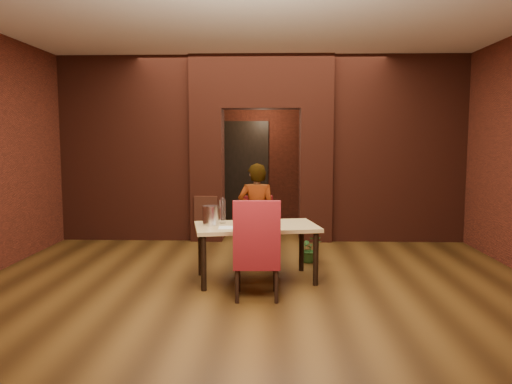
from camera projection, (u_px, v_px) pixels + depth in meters
floor at (258, 268)px, 6.91m from camera, size 8.00×8.00×0.00m
ceiling at (258, 31)px, 6.58m from camera, size 7.00×8.00×0.04m
wall_back at (263, 147)px, 10.72m from camera, size 7.00×0.04×3.20m
wall_front at (238, 170)px, 2.77m from camera, size 7.00×0.04×3.20m
wall_left at (4, 152)px, 6.86m from camera, size 0.04×8.00×3.20m
pillar_left at (208, 175)px, 8.81m from camera, size 0.55×0.55×2.30m
pillar_right at (315, 175)px, 8.75m from camera, size 0.55×0.55×2.30m
lintel at (261, 82)px, 8.61m from camera, size 2.45×0.55×0.90m
wing_wall_left at (128, 149)px, 8.81m from camera, size 2.28×0.35×3.20m
wing_wall_right at (397, 149)px, 8.66m from camera, size 2.28×0.35×3.20m
vent_panel at (206, 211)px, 8.58m from camera, size 0.40×0.03×0.50m
rear_door at (245, 173)px, 10.73m from camera, size 0.90×0.08×2.10m
rear_door_frame at (245, 173)px, 10.69m from camera, size 1.02×0.04×2.22m
dining_table at (256, 253)px, 6.27m from camera, size 1.64×1.12×0.71m
chair_far at (259, 231)px, 7.06m from camera, size 0.49×0.49×0.96m
chair_near at (257, 248)px, 5.56m from camera, size 0.52×0.52×1.12m
person_seated at (257, 215)px, 6.97m from camera, size 0.55×0.38×1.44m
wine_glass_a at (246, 216)px, 6.28m from camera, size 0.08×0.08×0.20m
wine_glass_b at (269, 216)px, 6.32m from camera, size 0.08×0.08×0.19m
wine_glass_c at (268, 218)px, 6.15m from camera, size 0.08×0.08×0.20m
tasting_sheet at (231, 228)px, 6.03m from camera, size 0.31×0.23×0.00m
wine_bucket at (211, 215)px, 6.21m from camera, size 0.20×0.20×0.24m
water_bottle at (222, 210)px, 6.36m from camera, size 0.08×0.08×0.33m
potted_plant at (309, 249)px, 7.20m from camera, size 0.40×0.37×0.39m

